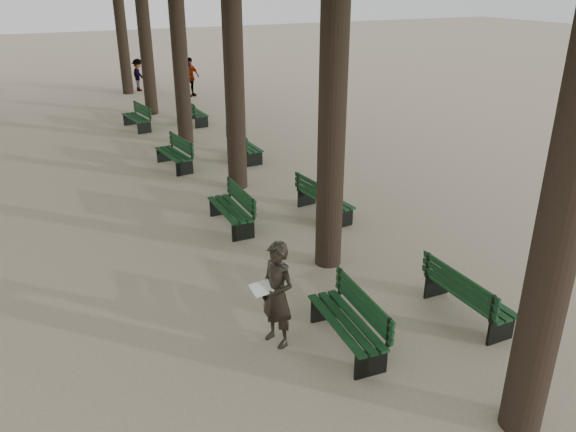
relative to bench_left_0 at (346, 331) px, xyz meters
name	(u,v)px	position (x,y,z in m)	size (l,w,h in m)	color
ground	(340,368)	(-0.37, -0.45, -0.27)	(120.00, 120.00, 0.00)	tan
bench_left_0	(346,331)	(0.00, 0.00, 0.00)	(0.71, 1.84, 0.92)	black
bench_left_1	(231,216)	(0.00, 5.09, 0.00)	(0.60, 1.81, 0.92)	black
bench_left_2	(174,159)	(0.00, 9.94, 0.00)	(0.77, 1.85, 0.92)	black
bench_left_3	(137,122)	(0.00, 15.20, 0.00)	(0.81, 1.86, 0.92)	black
bench_right_0	(467,303)	(2.27, -0.20, 0.00)	(0.59, 1.81, 0.92)	black
bench_right_1	(324,205)	(2.27, 4.72, 0.00)	(0.72, 1.84, 0.92)	black
bench_right_2	(245,151)	(2.27, 9.85, 0.00)	(0.58, 1.80, 0.92)	black
bench_right_3	(195,117)	(2.27, 15.11, 0.00)	(0.61, 1.81, 0.92)	black
man_with_map	(277,295)	(-0.93, 0.56, 0.60)	(0.71, 0.77, 1.74)	black
pedestrian_b	(139,75)	(1.81, 23.00, 0.52)	(1.03, 0.32, 1.59)	#262628
pedestrian_c	(190,77)	(3.73, 20.51, 0.65)	(1.08, 0.37, 1.84)	#262628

